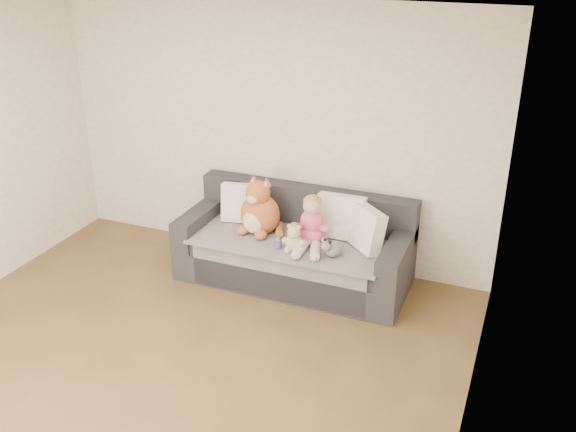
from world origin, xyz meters
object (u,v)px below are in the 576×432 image
at_px(toddler, 311,225).
at_px(sippy_cup, 278,242).
at_px(teddy_bear, 294,241).
at_px(plush_cat, 259,211).
at_px(sofa, 295,250).

relative_size(toddler, sippy_cup, 4.30).
distance_m(toddler, teddy_bear, 0.22).
bearing_deg(toddler, plush_cat, 160.80).
relative_size(sofa, plush_cat, 3.71).
height_order(toddler, sippy_cup, toddler).
relative_size(sofa, teddy_bear, 8.07).
xyz_separation_m(sofa, toddler, (0.21, -0.15, 0.37)).
distance_m(plush_cat, sippy_cup, 0.43).
xyz_separation_m(toddler, teddy_bear, (-0.10, -0.17, -0.10)).
bearing_deg(plush_cat, toddler, -0.32).
bearing_deg(sofa, plush_cat, -169.26).
height_order(plush_cat, teddy_bear, plush_cat).
xyz_separation_m(sofa, teddy_bear, (0.11, -0.33, 0.27)).
distance_m(teddy_bear, sippy_cup, 0.16).
height_order(sofa, plush_cat, plush_cat).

